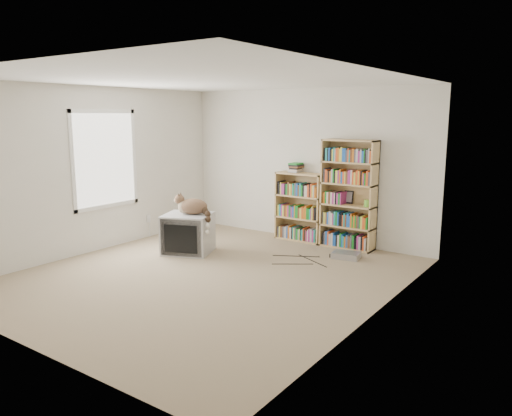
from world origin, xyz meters
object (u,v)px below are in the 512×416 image
Objects in this scene: crt_tv at (188,233)px; bookcase_short at (301,209)px; bookcase_tall at (349,197)px; dvd_player at (346,255)px; cat at (195,209)px.

crt_tv is 1.96m from bookcase_short.
bookcase_tall is 0.91m from bookcase_short.
crt_tv reaches higher than dvd_player.
bookcase_tall is 0.99m from dvd_player.
bookcase_short is at bearing 36.32° from crt_tv.
bookcase_short is 2.91× the size of dvd_player.
bookcase_tall reaches higher than bookcase_short.
bookcase_short is (0.89, 1.63, -0.16)m from cat.
crt_tv is 2.39m from dvd_player.
dvd_player is (1.99, 1.06, -0.64)m from cat.
cat is 0.65× the size of bookcase_short.
bookcase_tall is at bearing 18.05° from cat.
cat is 1.88× the size of dvd_player.
dvd_player is (0.24, -0.57, -0.77)m from bookcase_tall.
bookcase_tall is at bearing 103.66° from dvd_player.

